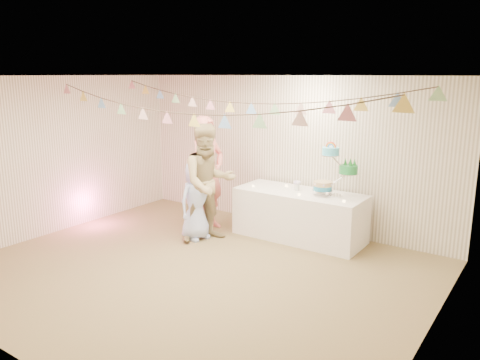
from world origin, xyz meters
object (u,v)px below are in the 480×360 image
Objects in this scene: table at (299,215)px; person_adult_b at (209,183)px; person_adult_a at (207,173)px; person_child at (196,200)px; cake_stand at (334,173)px.

person_adult_b reaches higher than table.
person_adult_a is 1.52× the size of person_child.
person_adult_a is 1.04× the size of person_adult_b.
person_adult_a is (-2.08, -0.50, -0.17)m from cake_stand.
person_child is at bearing -155.53° from person_adult_a.
person_adult_b is at bearing -142.72° from table.
person_adult_b is at bearing -151.36° from cake_stand.
cake_stand is at bearing -70.30° from person_adult_a.
person_child is (-0.20, -0.08, -0.30)m from person_adult_b.
table is at bearing -67.40° from person_adult_a.
person_adult_a is at bearing -166.38° from cake_stand.
cake_stand is 0.40× the size of person_adult_a.
person_adult_b is (0.37, -0.43, -0.03)m from person_adult_a.
cake_stand is (0.55, 0.05, 0.75)m from table.
person_adult_a is at bearing 69.54° from person_adult_b.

